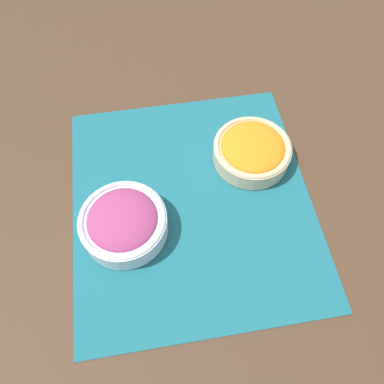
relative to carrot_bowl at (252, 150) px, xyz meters
name	(u,v)px	position (x,y,z in m)	size (l,w,h in m)	color
ground_plane	(192,201)	(0.07, -0.13, -0.03)	(3.00, 3.00, 0.00)	#422D1E
placemat	(192,201)	(0.07, -0.13, -0.03)	(0.48, 0.43, 0.00)	#195B6B
carrot_bowl	(252,150)	(0.00, 0.00, 0.00)	(0.15, 0.15, 0.05)	#C6B28E
onion_bowl	(123,222)	(0.11, -0.25, 0.00)	(0.15, 0.15, 0.06)	silver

